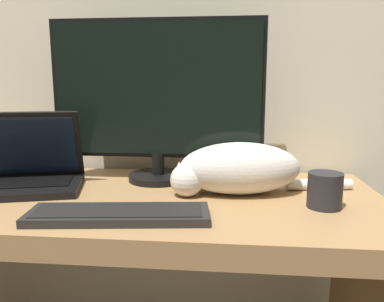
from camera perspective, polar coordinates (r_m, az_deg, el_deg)
name	(u,v)px	position (r m, az deg, el deg)	size (l,w,h in m)	color
wall_back	(144,4)	(1.44, -7.39, 21.36)	(6.40, 0.06, 2.60)	beige
desk	(121,242)	(1.14, -10.76, -13.45)	(1.48, 0.62, 0.71)	#A37A4C
monitor	(157,98)	(1.19, -5.33, 8.10)	(0.67, 0.19, 0.51)	black
laptop	(26,173)	(1.22, -24.00, -3.14)	(0.37, 0.31, 0.23)	black
external_keyboard	(119,214)	(0.90, -11.08, -9.43)	(0.43, 0.17, 0.02)	black
cat	(238,168)	(1.07, 7.00, -2.57)	(0.53, 0.21, 0.15)	silver
coffee_mug	(325,190)	(1.01, 19.59, -5.66)	(0.09, 0.09, 0.09)	#232328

